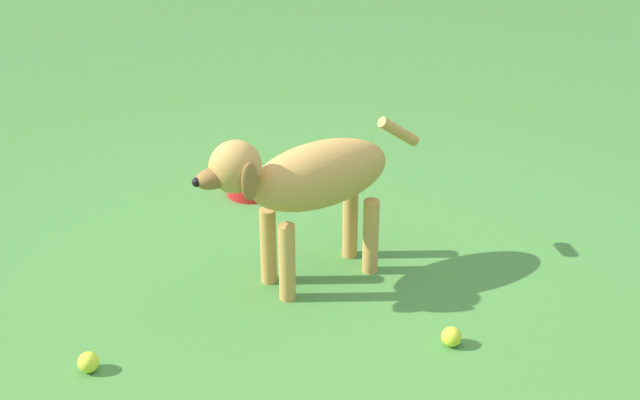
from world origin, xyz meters
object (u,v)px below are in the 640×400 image
object	(u,v)px
dog	(307,181)
water_bowl	(252,187)
tennis_ball_2	(88,362)
tennis_ball_1	(451,337)
tennis_ball_0	(316,169)

from	to	relation	value
dog	water_bowl	size ratio (longest dim) A/B	3.60
dog	tennis_ball_2	xyz separation A→B (m)	(-0.78, 0.33, -0.36)
dog	water_bowl	distance (m)	0.84
dog	tennis_ball_1	world-z (taller)	dog
dog	tennis_ball_0	bearing A→B (deg)	-123.29
tennis_ball_2	water_bowl	world-z (taller)	tennis_ball_2
tennis_ball_0	dog	bearing A→B (deg)	-152.96
tennis_ball_1	tennis_ball_2	xyz separation A→B (m)	(-0.66, 0.93, 0.00)
dog	water_bowl	world-z (taller)	dog
dog	tennis_ball_0	distance (m)	0.97
tennis_ball_0	tennis_ball_2	size ratio (longest dim) A/B	1.00
tennis_ball_2	dog	bearing A→B (deg)	-22.82
dog	tennis_ball_1	distance (m)	0.71
tennis_ball_1	water_bowl	distance (m)	1.32
tennis_ball_1	tennis_ball_2	bearing A→B (deg)	125.30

